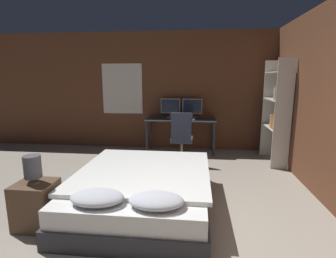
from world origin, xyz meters
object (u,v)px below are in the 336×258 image
at_px(office_chair, 182,143).
at_px(computer_mouse, 194,120).
at_px(monitor_left, 170,107).
at_px(bedside_lamp, 32,167).
at_px(bed, 143,190).
at_px(desk, 181,123).
at_px(monitor_right, 192,107).
at_px(nightstand, 36,205).
at_px(bookshelf, 278,109).
at_px(keyboard, 180,120).

bearing_deg(office_chair, computer_mouse, 66.59).
bearing_deg(monitor_left, bedside_lamp, -109.12).
distance_m(computer_mouse, office_chair, 0.69).
relative_size(bed, monitor_left, 4.67).
bearing_deg(bed, desk, 83.03).
distance_m(bed, monitor_right, 2.97).
bearing_deg(nightstand, computer_mouse, 60.49).
bearing_deg(bookshelf, monitor_right, 155.26).
bearing_deg(desk, computer_mouse, -31.10).
bearing_deg(bed, monitor_right, 78.52).
height_order(desk, bookshelf, bookshelf).
relative_size(bed, office_chair, 2.04).
xyz_separation_m(nightstand, keyboard, (1.43, 3.04, 0.51)).
bearing_deg(keyboard, bookshelf, -11.97).
relative_size(bedside_lamp, monitor_left, 0.71).
xyz_separation_m(bedside_lamp, desk, (1.43, 3.21, -0.05)).
bearing_deg(keyboard, office_chair, -82.97).
relative_size(bed, bedside_lamp, 6.57).
xyz_separation_m(desk, keyboard, (0.00, -0.18, 0.11)).
relative_size(bedside_lamp, keyboard, 0.78).
height_order(bedside_lamp, monitor_right, monitor_right).
height_order(computer_mouse, office_chair, office_chair).
bearing_deg(office_chair, bookshelf, 3.88).
relative_size(monitor_right, computer_mouse, 6.35).
height_order(bedside_lamp, computer_mouse, bedside_lamp).
distance_m(monitor_left, bookshelf, 2.28).
distance_m(keyboard, office_chair, 0.65).
bearing_deg(nightstand, bookshelf, 38.43).
bearing_deg(desk, bookshelf, -16.97).
distance_m(bedside_lamp, monitor_right, 3.80).
distance_m(monitor_right, keyboard, 0.50).
height_order(monitor_left, monitor_right, same).
xyz_separation_m(desk, monitor_left, (-0.25, 0.18, 0.35)).
height_order(bedside_lamp, keyboard, bedside_lamp).
bearing_deg(computer_mouse, monitor_left, 146.69).
relative_size(monitor_left, computer_mouse, 6.35).
relative_size(monitor_left, office_chair, 0.44).
distance_m(bed, nightstand, 1.25).
distance_m(monitor_right, computer_mouse, 0.43).
distance_m(monitor_left, keyboard, 0.50).
bearing_deg(desk, keyboard, -90.00).
distance_m(nightstand, desk, 3.54).
xyz_separation_m(bed, office_chair, (0.39, 1.93, 0.16)).
distance_m(keyboard, computer_mouse, 0.29).
bearing_deg(bookshelf, office_chair, -176.12).
xyz_separation_m(nightstand, computer_mouse, (1.72, 3.04, 0.51)).
distance_m(monitor_right, bookshelf, 1.81).
relative_size(nightstand, bookshelf, 0.26).
bearing_deg(monitor_left, bed, -91.47).
bearing_deg(bookshelf, computer_mouse, 165.93).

